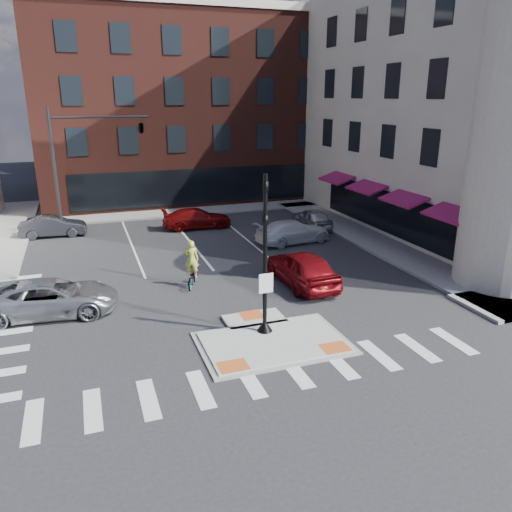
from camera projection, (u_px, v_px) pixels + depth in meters
name	position (u px, v px, depth m)	size (l,w,h in m)	color
ground	(268.00, 338.00, 18.71)	(120.00, 120.00, 0.00)	#28282B
refuge_island	(271.00, 340.00, 18.46)	(5.40, 4.65, 0.13)	gray
sidewalk_e	(373.00, 240.00, 31.09)	(3.00, 24.00, 0.15)	gray
sidewalk_n	(205.00, 210.00, 39.39)	(26.00, 3.00, 0.15)	gray
building_n	(176.00, 106.00, 45.99)	(24.40, 18.40, 15.50)	#4F2018
building_e	(508.00, 106.00, 33.40)	(21.90, 23.90, 17.70)	beige
building_far_left	(92.00, 126.00, 62.58)	(10.00, 12.00, 10.00)	slate
building_far_right	(190.00, 116.00, 68.19)	(12.00, 12.00, 12.00)	brown
signal_pole	(265.00, 276.00, 18.34)	(0.60, 0.60, 5.98)	black
mast_arm_signal	(118.00, 136.00, 31.86)	(6.10, 2.24, 8.00)	black
silver_suv	(52.00, 298.00, 20.54)	(2.45, 5.32, 1.48)	#A0A3A7
red_sedan	(302.00, 268.00, 23.77)	(2.00, 4.97, 1.69)	maroon
white_pickup	(293.00, 232.00, 30.71)	(1.95, 4.80, 1.39)	white
bg_car_dark	(53.00, 226.00, 32.05)	(1.42, 4.06, 1.34)	#2A2A30
bg_car_silver	(312.00, 218.00, 34.15)	(1.61, 3.99, 1.36)	#B3B5BB
bg_car_red	(197.00, 218.00, 34.11)	(1.90, 4.66, 1.35)	maroon
cyclist	(192.00, 271.00, 23.61)	(1.30, 1.90, 2.26)	#3F3F44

